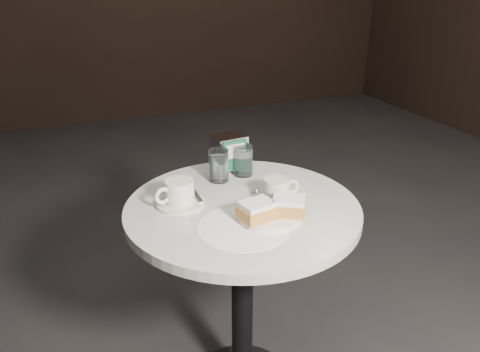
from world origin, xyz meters
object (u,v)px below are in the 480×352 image
at_px(water_glass_left, 219,166).
at_px(napkin_dispenser, 229,153).
at_px(beignet_plate, 272,211).
at_px(water_glass_right, 243,161).
at_px(cafe_table, 242,261).
at_px(coffee_cup_right, 277,191).
at_px(coffee_cup_left, 179,194).

xyz_separation_m(water_glass_left, napkin_dispenser, (0.06, 0.07, 0.01)).
height_order(beignet_plate, water_glass_left, water_glass_left).
distance_m(water_glass_left, water_glass_right, 0.09).
bearing_deg(water_glass_left, beignet_plate, -80.42).
height_order(beignet_plate, water_glass_right, water_glass_right).
distance_m(cafe_table, beignet_plate, 0.25).
bearing_deg(water_glass_right, napkin_dispenser, 116.10).
distance_m(water_glass_right, napkin_dispenser, 0.07).
relative_size(beignet_plate, coffee_cup_right, 1.45).
bearing_deg(napkin_dispenser, water_glass_left, -137.85).
height_order(cafe_table, water_glass_left, water_glass_left).
relative_size(cafe_table, napkin_dispenser, 5.96).
bearing_deg(cafe_table, napkin_dispenser, 77.65).
distance_m(coffee_cup_left, coffee_cup_right, 0.29).
xyz_separation_m(coffee_cup_right, water_glass_right, (-0.02, 0.21, 0.02)).
distance_m(cafe_table, water_glass_left, 0.32).
xyz_separation_m(coffee_cup_right, water_glass_left, (-0.12, 0.20, 0.02)).
xyz_separation_m(water_glass_left, water_glass_right, (0.09, 0.01, -0.00)).
distance_m(cafe_table, water_glass_right, 0.33).
distance_m(beignet_plate, water_glass_left, 0.31).
relative_size(water_glass_right, napkin_dispenser, 0.83).
bearing_deg(coffee_cup_right, beignet_plate, -115.28).
relative_size(cafe_table, water_glass_right, 7.19).
xyz_separation_m(coffee_cup_right, napkin_dispenser, (-0.05, 0.27, 0.03)).
height_order(cafe_table, beignet_plate, beignet_plate).
xyz_separation_m(coffee_cup_left, water_glass_left, (0.17, 0.12, 0.02)).
relative_size(coffee_cup_left, water_glass_left, 1.68).
distance_m(coffee_cup_left, napkin_dispenser, 0.30).
height_order(water_glass_right, napkin_dispenser, napkin_dispenser).
relative_size(cafe_table, beignet_plate, 3.52).
height_order(coffee_cup_right, napkin_dispenser, napkin_dispenser).
bearing_deg(coffee_cup_right, coffee_cup_left, 172.18).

